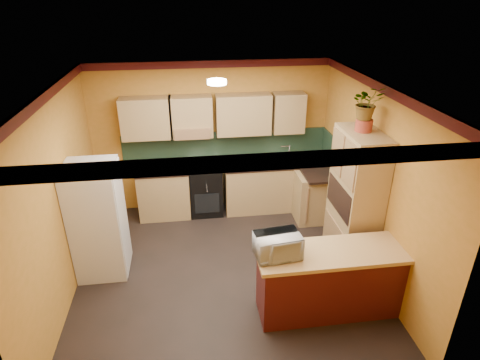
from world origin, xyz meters
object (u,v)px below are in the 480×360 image
(base_cabinets_back, at_px, (240,188))
(breakfast_bar, at_px, (330,283))
(stove, at_px, (206,189))
(pantry, at_px, (354,203))
(fridge, at_px, (98,220))
(microwave, at_px, (277,245))

(base_cabinets_back, xyz_separation_m, breakfast_bar, (0.78, -2.76, 0.00))
(stove, xyz_separation_m, breakfast_bar, (1.40, -2.76, -0.02))
(base_cabinets_back, xyz_separation_m, pantry, (1.38, -1.87, 0.61))
(stove, distance_m, pantry, 2.81)
(base_cabinets_back, height_order, breakfast_bar, same)
(pantry, bearing_deg, stove, 137.02)
(base_cabinets_back, xyz_separation_m, stove, (-0.63, -0.00, 0.02))
(fridge, distance_m, breakfast_bar, 3.27)
(fridge, xyz_separation_m, microwave, (2.29, -1.25, 0.23))
(breakfast_bar, relative_size, microwave, 3.42)
(stove, bearing_deg, pantry, -42.98)
(microwave, bearing_deg, breakfast_bar, -6.50)
(base_cabinets_back, height_order, stove, stove)
(pantry, bearing_deg, microwave, -145.82)
(pantry, height_order, microwave, pantry)
(base_cabinets_back, relative_size, breakfast_bar, 2.03)
(breakfast_bar, distance_m, microwave, 0.95)
(base_cabinets_back, distance_m, stove, 0.63)
(stove, bearing_deg, breakfast_bar, -63.05)
(stove, bearing_deg, microwave, -75.90)
(breakfast_bar, bearing_deg, fridge, 157.43)
(fridge, bearing_deg, stove, 43.54)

